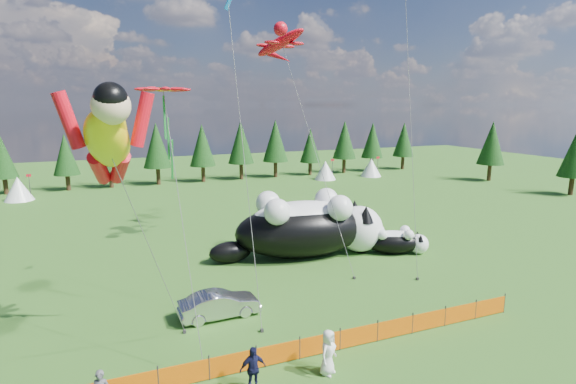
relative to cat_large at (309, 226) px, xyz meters
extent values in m
plane|color=#12390A|center=(-5.20, -9.47, -2.26)|extent=(160.00, 160.00, 0.00)
cylinder|color=#262626|center=(-12.20, -12.47, -1.71)|extent=(0.06, 0.06, 1.10)
cylinder|color=#262626|center=(-10.20, -12.47, -1.71)|extent=(0.06, 0.06, 1.10)
cylinder|color=#262626|center=(-8.20, -12.47, -1.71)|extent=(0.06, 0.06, 1.10)
cylinder|color=#262626|center=(-6.20, -12.47, -1.71)|extent=(0.06, 0.06, 1.10)
cylinder|color=#262626|center=(-4.20, -12.47, -1.71)|extent=(0.06, 0.06, 1.10)
cylinder|color=#262626|center=(-2.20, -12.47, -1.71)|extent=(0.06, 0.06, 1.10)
cylinder|color=#262626|center=(-0.20, -12.47, -1.71)|extent=(0.06, 0.06, 1.10)
cylinder|color=#262626|center=(1.80, -12.47, -1.71)|extent=(0.06, 0.06, 1.10)
cylinder|color=#262626|center=(3.80, -12.47, -1.71)|extent=(0.06, 0.06, 1.10)
cylinder|color=#262626|center=(5.80, -12.47, -1.71)|extent=(0.06, 0.06, 1.10)
cube|color=#D75704|center=(-11.20, -12.47, -1.76)|extent=(2.00, 0.04, 0.90)
cube|color=#D75704|center=(-9.20, -12.47, -1.76)|extent=(2.00, 0.04, 0.90)
cube|color=#D75704|center=(-7.20, -12.47, -1.76)|extent=(2.00, 0.04, 0.90)
cube|color=#D75704|center=(-5.20, -12.47, -1.76)|extent=(2.00, 0.04, 0.90)
cube|color=#D75704|center=(-3.20, -12.47, -1.76)|extent=(2.00, 0.04, 0.90)
cube|color=#D75704|center=(-1.20, -12.47, -1.76)|extent=(2.00, 0.04, 0.90)
cube|color=#D75704|center=(0.80, -12.47, -1.76)|extent=(2.00, 0.04, 0.90)
cube|color=#D75704|center=(2.80, -12.47, -1.76)|extent=(2.00, 0.04, 0.90)
cube|color=#D75704|center=(4.80, -12.47, -1.76)|extent=(2.00, 0.04, 0.90)
ellipsoid|color=black|center=(-0.57, 0.07, -0.29)|extent=(10.34, 5.78, 3.94)
ellipsoid|color=white|center=(-0.57, 0.07, 0.70)|extent=(7.79, 4.18, 2.41)
sphere|color=white|center=(4.00, -0.50, -0.51)|extent=(3.50, 3.50, 3.50)
sphere|color=#D7535F|center=(5.47, -0.68, -0.51)|extent=(0.49, 0.49, 0.49)
ellipsoid|color=black|center=(-5.78, 0.72, -1.49)|extent=(3.23, 1.90, 1.53)
cone|color=black|center=(3.87, -1.54, 0.90)|extent=(1.23, 1.23, 1.23)
cone|color=black|center=(4.13, 0.54, 0.90)|extent=(1.23, 1.23, 1.23)
sphere|color=white|center=(2.00, 1.18, 1.57)|extent=(1.84, 1.84, 1.84)
sphere|color=white|center=(1.65, -1.64, 1.57)|extent=(1.84, 1.84, 1.84)
sphere|color=white|center=(-2.56, 1.75, 1.57)|extent=(1.84, 1.84, 1.84)
sphere|color=white|center=(-2.91, -1.07, 1.57)|extent=(1.84, 1.84, 1.84)
ellipsoid|color=black|center=(6.07, -1.91, -1.43)|extent=(4.58, 3.43, 1.66)
ellipsoid|color=white|center=(6.07, -1.91, -1.01)|extent=(3.43, 2.52, 1.01)
sphere|color=white|center=(7.84, -2.68, -1.52)|extent=(1.48, 1.48, 1.48)
sphere|color=#D7535F|center=(8.42, -2.93, -1.52)|extent=(0.21, 0.21, 0.21)
ellipsoid|color=black|center=(4.04, -1.02, -1.93)|extent=(1.44, 1.11, 0.65)
cone|color=black|center=(7.66, -3.09, -0.93)|extent=(0.52, 0.52, 0.52)
cone|color=black|center=(8.02, -2.27, -0.93)|extent=(0.52, 0.52, 0.52)
sphere|color=white|center=(7.24, -1.76, -0.64)|extent=(0.77, 0.77, 0.77)
sphere|color=white|center=(6.76, -2.86, -0.64)|extent=(0.77, 0.77, 0.77)
sphere|color=white|center=(5.46, -0.99, -0.64)|extent=(0.77, 0.77, 0.77)
sphere|color=white|center=(4.98, -2.09, -0.64)|extent=(0.77, 0.77, 0.77)
imported|color=silver|center=(-8.48, -7.18, -1.56)|extent=(4.28, 1.61, 1.39)
imported|color=#121334|center=(-8.77, -13.79, -1.33)|extent=(1.12, 0.62, 1.85)
imported|color=white|center=(-5.55, -13.90, -1.29)|extent=(1.13, 1.04, 1.94)
cylinder|color=#595959|center=(-11.93, -10.06, 2.71)|extent=(0.03, 0.03, 10.69)
cube|color=#262626|center=(-10.51, -8.22, -2.18)|extent=(0.15, 0.15, 0.16)
cylinder|color=#595959|center=(0.15, -0.38, 5.65)|extent=(0.03, 0.03, 18.41)
cube|color=#262626|center=(0.77, -5.29, -2.18)|extent=(0.15, 0.15, 0.16)
cylinder|color=#595959|center=(-10.64, -10.21, 3.65)|extent=(0.03, 0.03, 12.27)
cube|color=#262626|center=(-10.37, -12.31, -2.18)|extent=(0.15, 0.15, 0.16)
cube|color=#17822E|center=(-10.91, -8.11, 7.23)|extent=(0.17, 0.17, 3.83)
cylinder|color=#595959|center=(-6.79, -6.48, 6.05)|extent=(0.03, 0.03, 17.45)
cube|color=#262626|center=(-6.96, -9.55, -2.18)|extent=(0.15, 0.15, 0.16)
cylinder|color=#595959|center=(5.99, -3.12, 9.56)|extent=(0.03, 0.03, 24.76)
cube|color=#262626|center=(4.43, -6.96, -2.18)|extent=(0.15, 0.15, 0.16)
camera|label=1|loc=(-13.46, -28.92, 8.74)|focal=28.00mm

